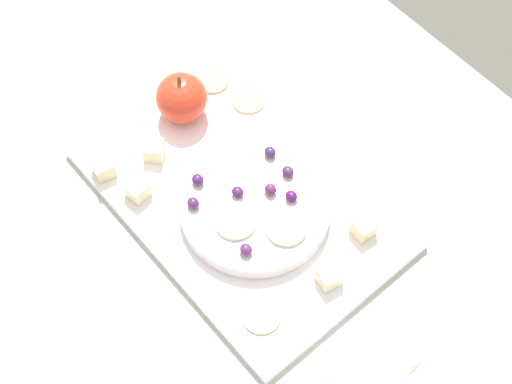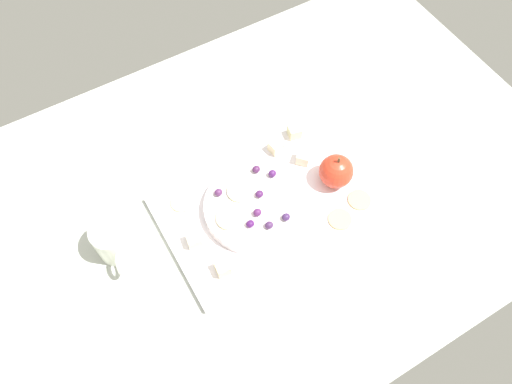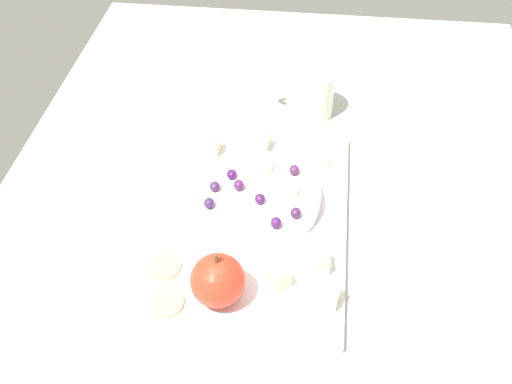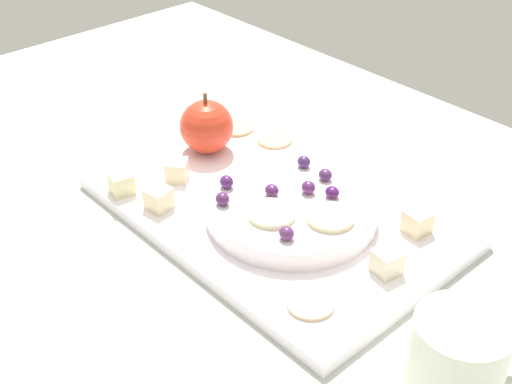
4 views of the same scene
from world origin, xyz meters
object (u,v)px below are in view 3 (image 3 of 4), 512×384
(grape_4, at_px, (296,213))
(apple_slice_0, at_px, (283,189))
(serving_dish, at_px, (254,198))
(grape_5, at_px, (215,186))
(apple_slice_1, at_px, (256,166))
(cheese_cube_2, at_px, (278,279))
(cheese_cube_4, at_px, (319,262))
(cheese_cube_1, at_px, (211,146))
(grape_6, at_px, (294,170))
(platter, at_px, (252,222))
(cracker_1, at_px, (317,158))
(grape_0, at_px, (209,203))
(grape_2, at_px, (239,185))
(grape_7, at_px, (232,174))
(grape_3, at_px, (260,199))
(cup, at_px, (309,93))
(cracker_0, at_px, (163,267))
(apple_whole, at_px, (218,280))
(grape_1, at_px, (278,223))
(cheese_cube_0, at_px, (328,296))
(cheese_cube_3, at_px, (261,142))
(cracker_2, at_px, (165,303))

(grape_4, xyz_separation_m, apple_slice_0, (0.05, 0.02, -0.00))
(serving_dish, xyz_separation_m, grape_5, (-0.00, 0.06, 0.02))
(serving_dish, bearing_deg, apple_slice_1, 4.16)
(cheese_cube_2, relative_size, cheese_cube_4, 1.00)
(cheese_cube_1, bearing_deg, grape_6, -115.44)
(platter, bearing_deg, apple_slice_0, -46.59)
(cheese_cube_4, bearing_deg, platter, 50.09)
(serving_dish, relative_size, apple_slice_0, 3.72)
(grape_6, bearing_deg, cracker_1, -26.14)
(grape_0, xyz_separation_m, grape_5, (0.04, -0.00, -0.00))
(cheese_cube_1, distance_m, grape_6, 0.15)
(grape_0, distance_m, grape_2, 0.05)
(cracker_1, distance_m, grape_7, 0.15)
(grape_2, xyz_separation_m, grape_3, (-0.02, -0.03, -0.00))
(grape_3, distance_m, grape_6, 0.08)
(grape_7, bearing_deg, grape_5, 145.10)
(serving_dish, relative_size, cup, 1.71)
(grape_4, relative_size, apple_slice_1, 0.32)
(cracker_0, bearing_deg, cheese_cube_4, -83.66)
(apple_whole, height_order, grape_1, apple_whole)
(grape_0, xyz_separation_m, grape_3, (0.02, -0.07, -0.00))
(serving_dish, xyz_separation_m, grape_4, (-0.04, -0.06, 0.02))
(cheese_cube_2, height_order, cheese_cube_4, same)
(cheese_cube_0, height_order, cheese_cube_1, same)
(cheese_cube_3, relative_size, cup, 0.23)
(cup, bearing_deg, cheese_cube_0, -173.48)
(cheese_cube_1, xyz_separation_m, cracker_0, (-0.24, 0.02, -0.01))
(cheese_cube_3, height_order, grape_6, grape_6)
(serving_dish, bearing_deg, apple_slice_0, -80.11)
(grape_1, relative_size, grape_3, 1.00)
(cheese_cube_4, distance_m, grape_0, 0.17)
(serving_dish, height_order, apple_whole, apple_whole)
(grape_0, xyz_separation_m, grape_1, (-0.03, -0.10, 0.00))
(cheese_cube_3, bearing_deg, cracker_2, 165.55)
(grape_5, bearing_deg, cracker_0, 160.47)
(cheese_cube_3, height_order, apple_slice_1, apple_slice_1)
(grape_7, xyz_separation_m, apple_slice_0, (-0.02, -0.08, -0.00))
(platter, bearing_deg, cheese_cube_1, 29.99)
(cracker_0, height_order, cracker_1, same)
(cheese_cube_4, height_order, cracker_2, cheese_cube_4)
(cracker_2, distance_m, cup, 0.47)
(cheese_cube_1, bearing_deg, cheese_cube_2, -153.45)
(cheese_cube_2, xyz_separation_m, cheese_cube_4, (0.03, -0.05, 0.00))
(cracker_2, distance_m, grape_0, 0.16)
(cheese_cube_4, height_order, apple_slice_0, apple_slice_0)
(cheese_cube_0, bearing_deg, apple_slice_0, 22.22)
(cheese_cube_1, height_order, grape_4, grape_4)
(grape_7, bearing_deg, apple_slice_0, -104.14)
(serving_dish, relative_size, cheese_cube_0, 7.47)
(apple_slice_1, height_order, cup, cup)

